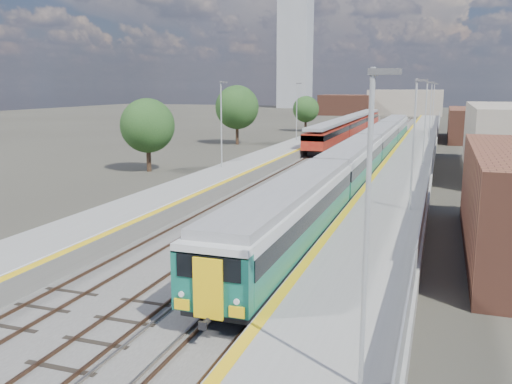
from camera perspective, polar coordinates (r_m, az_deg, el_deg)
The scene contains 11 objects.
ground at distance 61.09m, azimuth 11.15°, elevation 3.27°, with size 320.00×320.00×0.00m, color #47443A.
ballast_bed at distance 63.87m, azimuth 9.46°, elevation 3.69°, with size 10.50×155.00×0.06m, color #565451.
tracks at distance 65.41m, azimuth 10.22°, elevation 3.90°, with size 8.96×160.00×0.17m.
platform_right at distance 63.02m, azimuth 16.25°, elevation 3.76°, with size 4.70×155.00×8.52m.
platform_left at distance 65.24m, azimuth 3.56°, elevation 4.41°, with size 4.30×155.00×8.52m.
buildings at distance 150.92m, azimuth 9.09°, elevation 11.96°, with size 72.00×185.50×40.00m.
green_train at distance 53.13m, azimuth 11.70°, elevation 4.38°, with size 2.71×75.49×2.98m.
red_train at distance 87.07m, azimuth 9.95°, elevation 6.91°, with size 2.65×53.75×3.34m.
tree_a at distance 52.75m, azimuth -11.35°, elevation 6.86°, with size 5.16×5.16×6.99m.
tree_b at distance 76.24m, azimuth -2.02°, elevation 8.90°, with size 6.06×6.06×8.21m.
tree_c at distance 98.64m, azimuth 5.27°, elevation 8.68°, with size 4.69×4.69×6.36m.
Camera 1 is at (8.06, -10.01, 8.12)m, focal length 38.00 mm.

